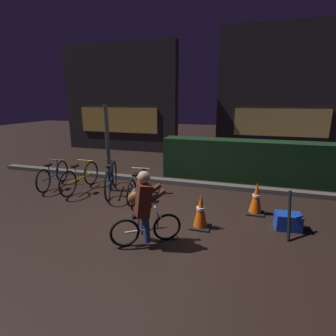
# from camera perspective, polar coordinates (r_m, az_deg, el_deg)

# --- Properties ---
(ground_plane) EXTENTS (40.00, 40.00, 0.00)m
(ground_plane) POSITION_cam_1_polar(r_m,az_deg,el_deg) (5.26, -4.05, -11.00)
(ground_plane) COLOR black
(sidewalk_curb) EXTENTS (12.00, 0.24, 0.12)m
(sidewalk_curb) POSITION_cam_1_polar(r_m,az_deg,el_deg) (7.18, 2.15, -3.18)
(sidewalk_curb) COLOR #56544F
(sidewalk_curb) RESTS_ON ground
(hedge_row) EXTENTS (4.80, 0.70, 1.19)m
(hedge_row) POSITION_cam_1_polar(r_m,az_deg,el_deg) (7.70, 17.01, 1.55)
(hedge_row) COLOR black
(hedge_row) RESTS_ON ground
(storefront_left) EXTENTS (5.37, 0.54, 4.69)m
(storefront_left) POSITION_cam_1_polar(r_m,az_deg,el_deg) (12.24, -10.71, 14.93)
(storefront_left) COLOR #262328
(storefront_left) RESTS_ON ground
(storefront_right) EXTENTS (5.16, 0.54, 5.18)m
(storefront_right) POSITION_cam_1_polar(r_m,az_deg,el_deg) (11.69, 24.31, 15.11)
(storefront_right) COLOR #262328
(storefront_right) RESTS_ON ground
(street_post) EXTENTS (0.10, 0.10, 2.21)m
(street_post) POSITION_cam_1_polar(r_m,az_deg,el_deg) (6.60, -13.29, 4.18)
(street_post) COLOR #2D2D33
(street_post) RESTS_ON ground
(parked_bike_leftmost) EXTENTS (0.46, 1.52, 0.71)m
(parked_bike_leftmost) POSITION_cam_1_polar(r_m,az_deg,el_deg) (7.58, -24.31, -1.48)
(parked_bike_leftmost) COLOR black
(parked_bike_leftmost) RESTS_ON ground
(parked_bike_left_mid) EXTENTS (0.46, 1.64, 0.76)m
(parked_bike_left_mid) POSITION_cam_1_polar(r_m,az_deg,el_deg) (7.01, -19.04, -2.04)
(parked_bike_left_mid) COLOR black
(parked_bike_left_mid) RESTS_ON ground
(parked_bike_center_left) EXTENTS (0.64, 1.67, 0.81)m
(parked_bike_center_left) POSITION_cam_1_polar(r_m,az_deg,el_deg) (6.59, -12.63, -2.43)
(parked_bike_center_left) COLOR black
(parked_bike_center_left) RESTS_ON ground
(parked_bike_center_right) EXTENTS (0.46, 1.52, 0.70)m
(parked_bike_center_right) POSITION_cam_1_polar(r_m,az_deg,el_deg) (6.12, -6.77, -3.98)
(parked_bike_center_right) COLOR black
(parked_bike_center_right) RESTS_ON ground
(traffic_cone_near) EXTENTS (0.36, 0.36, 0.66)m
(traffic_cone_near) POSITION_cam_1_polar(r_m,az_deg,el_deg) (4.79, 7.33, -9.59)
(traffic_cone_near) COLOR black
(traffic_cone_near) RESTS_ON ground
(traffic_cone_far) EXTENTS (0.36, 0.36, 0.69)m
(traffic_cone_far) POSITION_cam_1_polar(r_m,az_deg,el_deg) (5.61, 19.13, -6.42)
(traffic_cone_far) COLOR black
(traffic_cone_far) RESTS_ON ground
(blue_crate) EXTENTS (0.46, 0.35, 0.30)m
(blue_crate) POSITION_cam_1_polar(r_m,az_deg,el_deg) (5.25, 25.26, -10.73)
(blue_crate) COLOR #193DB7
(blue_crate) RESTS_ON ground
(cyclist) EXTENTS (1.02, 0.68, 1.25)m
(cyclist) POSITION_cam_1_polar(r_m,az_deg,el_deg) (4.15, -5.41, -8.83)
(cyclist) COLOR black
(cyclist) RESTS_ON ground
(closed_umbrella) EXTENTS (0.05, 0.46, 0.77)m
(closed_umbrella) POSITION_cam_1_polar(r_m,az_deg,el_deg) (4.93, 25.51, -9.48)
(closed_umbrella) COLOR black
(closed_umbrella) RESTS_ON ground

